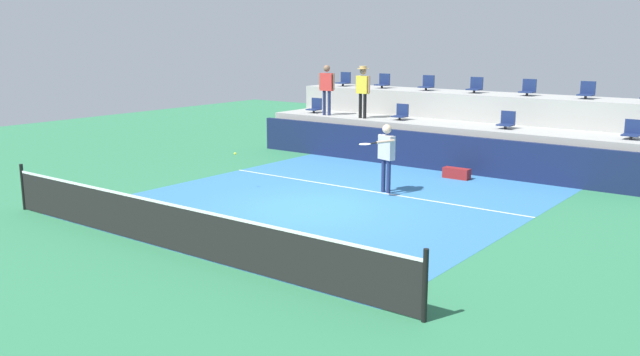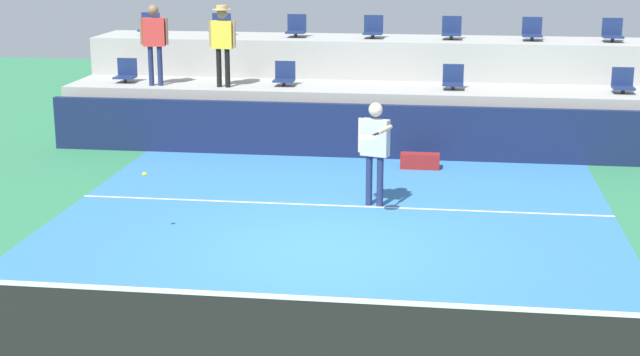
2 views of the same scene
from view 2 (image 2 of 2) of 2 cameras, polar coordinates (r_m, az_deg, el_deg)
ground_plane at (r=13.84m, az=0.04°, el=-4.45°), size 40.00×40.00×0.00m
court_inner_paint at (r=14.78m, az=0.57°, el=-3.19°), size 9.00×10.00×0.01m
court_service_line at (r=16.10m, az=1.20°, el=-1.66°), size 9.00×0.06×0.00m
tennis_net at (r=9.98m, az=-3.12°, el=-9.17°), size 10.48×0.08×1.07m
sponsor_backboard at (r=19.45m, az=2.45°, el=2.82°), size 13.00×0.16×1.10m
seating_tier_lower at (r=20.70m, az=2.79°, el=3.75°), size 13.00×1.80×1.25m
seating_tier_upper at (r=22.40m, az=3.22°, el=5.67°), size 13.00×1.80×2.10m
stadium_chair_lower_far_left at (r=21.62m, az=-11.49°, el=6.19°), size 0.44×0.40×0.52m
stadium_chair_lower_left at (r=20.73m, az=-2.13°, el=6.12°), size 0.44×0.40×0.52m
stadium_chair_lower_right at (r=20.42m, az=7.94°, el=5.86°), size 0.44×0.40×0.52m
stadium_chair_lower_far_right at (r=20.72m, az=17.62°, el=5.45°), size 0.44×0.40×0.52m
stadium_chair_upper_far_left at (r=23.21m, az=-10.12°, el=8.93°), size 0.44×0.40×0.52m
stadium_chair_upper_left at (r=22.75m, az=-5.94°, el=8.97°), size 0.44×0.40×0.52m
stadium_chair_upper_mid_left at (r=22.39m, az=-1.43°, el=8.95°), size 0.44×0.40×0.52m
stadium_chair_upper_center at (r=22.17m, az=3.19°, el=8.88°), size 0.44×0.40×0.52m
stadium_chair_upper_mid_right at (r=22.10m, az=7.86°, el=8.75°), size 0.44×0.40×0.52m
stadium_chair_upper_right at (r=22.17m, az=12.54°, el=8.56°), size 0.44×0.40×0.52m
stadium_chair_upper_far_right at (r=22.38m, az=17.05°, el=8.32°), size 0.44×0.40×0.52m
tennis_player at (r=15.86m, az=3.29°, el=2.09°), size 0.59×1.32×1.76m
spectator_in_white at (r=20.90m, az=-9.86°, el=8.29°), size 0.60×0.26×1.73m
spectator_with_hat at (r=20.50m, az=-5.84°, el=8.35°), size 0.59×0.43×1.73m
tennis_ball at (r=14.57m, az=-10.42°, el=0.22°), size 0.07×0.07×0.07m
equipment_bag at (r=18.70m, az=5.98°, el=1.02°), size 0.76×0.28×0.30m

